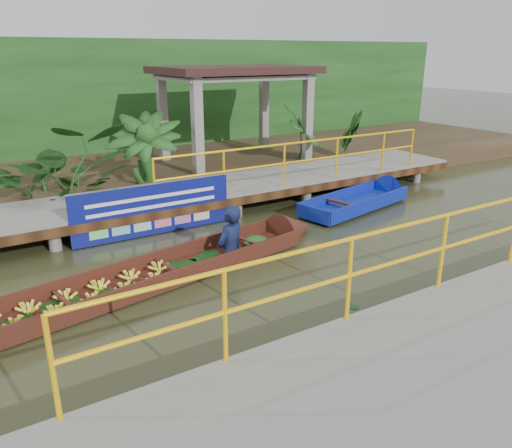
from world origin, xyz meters
TOP-DOWN VIEW (x-y plane):
  - ground at (0.00, 0.00)m, footprint 80.00×80.00m
  - land_strip at (0.00, 7.50)m, footprint 30.00×8.00m
  - far_dock at (0.02, 3.43)m, footprint 16.00×2.06m
  - pavilion at (3.00, 6.30)m, footprint 4.40×3.00m
  - foliage_backdrop at (0.00, 10.00)m, footprint 30.00×0.80m
  - vendor_boat at (-2.08, 0.32)m, footprint 8.80×2.40m
  - moored_blue_boat at (4.50, 1.82)m, footprint 3.74×1.65m
  - blue_banner at (-1.07, 2.48)m, footprint 3.36×0.04m
  - tropical_plants at (-0.52, 5.30)m, footprint 14.34×1.34m

SIDE VIEW (x-z plane):
  - ground at x=0.00m, z-range 0.00..0.00m
  - moored_blue_boat at x=4.50m, z-range -0.28..0.59m
  - land_strip at x=0.00m, z-range 0.00..0.45m
  - vendor_boat at x=-2.08m, z-range -0.81..1.40m
  - far_dock at x=0.02m, z-range -0.35..1.30m
  - blue_banner at x=-1.07m, z-range 0.03..1.08m
  - tropical_plants at x=-0.52m, z-range 0.45..2.12m
  - foliage_backdrop at x=0.00m, z-range 0.00..4.00m
  - pavilion at x=3.00m, z-range 1.32..4.32m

